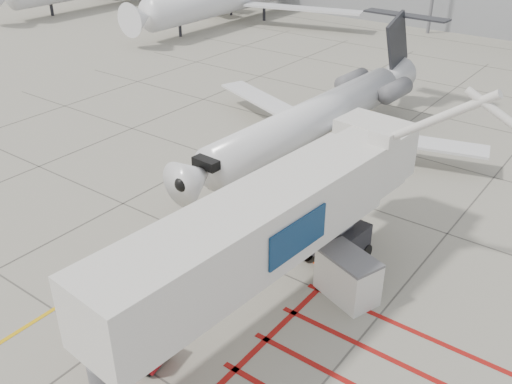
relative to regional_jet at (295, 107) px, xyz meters
The scene contains 8 objects.
ground_plane 15.49m from the regional_jet, 76.86° to the right, with size 260.00×260.00×0.00m, color gray.
regional_jet is the anchor object (origin of this frame).
jet_bridge 16.15m from the regional_jet, 62.83° to the right, with size 9.37×19.79×7.91m, color silver, non-canonical shape.
pushback_tug 19.33m from the regional_jet, 74.54° to the right, with size 2.15×1.34×1.25m, color #AF1018, non-canonical shape.
baggage_cart 10.43m from the regional_jet, 55.06° to the right, with size 1.64×1.03×1.03m, color slate, non-canonical shape.
ground_power_unit 14.33m from the regional_jet, 46.88° to the right, with size 2.70×1.57×2.13m, color silver, non-canonical shape.
cone_nose 8.67m from the regional_jet, 82.21° to the right, with size 0.34×0.34×0.48m, color orange.
cone_side 12.06m from the regional_jet, 50.42° to the right, with size 0.39×0.39×0.55m, color #FF470D.
Camera 1 is at (14.96, -14.03, 16.23)m, focal length 40.00 mm.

